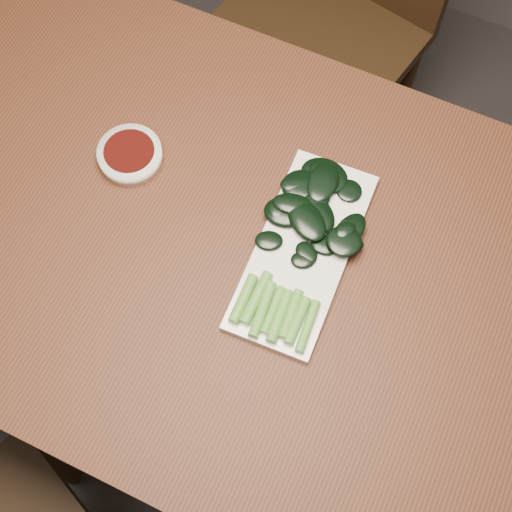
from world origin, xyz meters
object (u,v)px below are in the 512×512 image
object	(u,v)px
gai_lan	(306,229)
chair_far	(326,9)
serving_plate	(303,251)
table	(239,264)
sauce_bowl	(130,155)

from	to	relation	value
gai_lan	chair_far	bearing A→B (deg)	108.08
serving_plate	gai_lan	size ratio (longest dim) A/B	1.03
table	serving_plate	xyz separation A→B (m)	(0.10, 0.03, 0.08)
chair_far	gai_lan	bearing A→B (deg)	-60.24
sauce_bowl	chair_far	bearing A→B (deg)	81.50
table	chair_far	distance (m)	0.77
sauce_bowl	table	bearing A→B (deg)	-16.39
chair_far	gai_lan	xyz separation A→B (m)	(0.22, -0.67, 0.28)
chair_far	serving_plate	distance (m)	0.78
serving_plate	sauce_bowl	bearing A→B (deg)	173.95
table	sauce_bowl	xyz separation A→B (m)	(-0.23, 0.07, 0.09)
chair_far	serving_plate	bearing A→B (deg)	-60.35
chair_far	serving_plate	size ratio (longest dim) A/B	2.63
chair_far	sauce_bowl	xyz separation A→B (m)	(-0.10, -0.66, 0.28)
chair_far	gai_lan	world-z (taller)	chair_far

